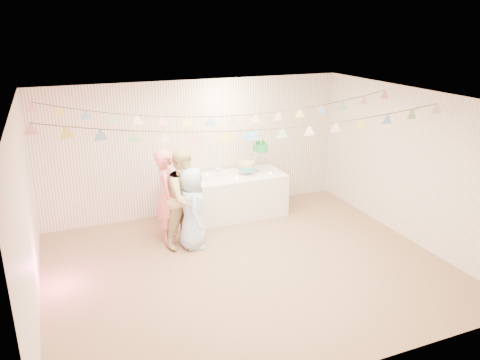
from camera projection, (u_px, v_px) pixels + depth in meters
name	position (u px, v px, depth m)	size (l,w,h in m)	color
floor	(248.00, 267.00, 7.28)	(6.00, 6.00, 0.00)	#856448
ceiling	(249.00, 100.00, 6.43)	(6.00, 6.00, 0.00)	white
back_wall	(197.00, 148.00, 9.04)	(6.00, 6.00, 0.00)	white
front_wall	(347.00, 267.00, 4.67)	(6.00, 6.00, 0.00)	white
left_wall	(25.00, 220.00, 5.78)	(5.00, 5.00, 0.00)	white
right_wall	(410.00, 166.00, 7.93)	(5.00, 5.00, 0.00)	white
table	(228.00, 196.00, 9.04)	(2.20, 0.88, 0.82)	white
cake_stand	(253.00, 155.00, 9.04)	(0.74, 0.43, 0.83)	silver
cake_bottom	(247.00, 173.00, 9.04)	(0.31, 0.31, 0.15)	#2AC0C4
cake_middle	(260.00, 156.00, 9.20)	(0.27, 0.27, 0.22)	green
cake_top_tier	(251.00, 145.00, 8.92)	(0.25, 0.25, 0.19)	#4BA4EC
platter	(199.00, 184.00, 8.67)	(0.31, 0.31, 0.02)	white
posy	(219.00, 175.00, 8.88)	(0.16, 0.16, 0.18)	white
person_adult_a	(168.00, 196.00, 7.92)	(0.60, 0.39, 1.63)	#EC7B7F
person_adult_b	(186.00, 198.00, 7.77)	(0.82, 0.64, 1.68)	#D0BE80
person_child	(192.00, 208.00, 7.71)	(0.68, 0.44, 1.40)	#A5CCEA
bunting_back	(221.00, 105.00, 7.48)	(5.60, 1.10, 0.40)	pink
bunting_front	(254.00, 123.00, 6.35)	(5.60, 0.90, 0.36)	#72A5E5
tealight_0	(190.00, 183.00, 8.48)	(0.04, 0.04, 0.03)	#FFD88C
tealight_1	(207.00, 175.00, 8.93)	(0.04, 0.04, 0.03)	#FFD88C
tealight_2	(237.00, 178.00, 8.74)	(0.04, 0.04, 0.03)	#FFD88C
tealight_3	(240.00, 170.00, 9.22)	(0.04, 0.04, 0.03)	#FFD88C
tealight_4	(271.00, 173.00, 9.04)	(0.04, 0.04, 0.03)	#FFD88C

